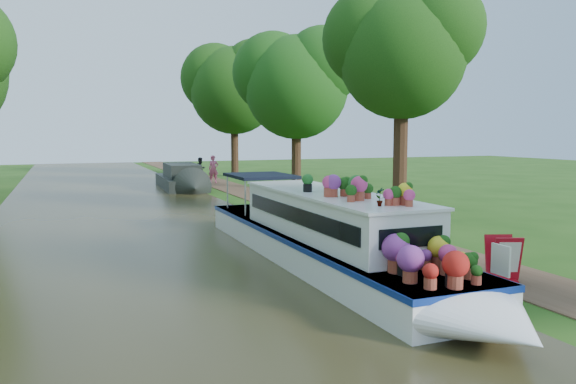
{
  "coord_description": "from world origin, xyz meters",
  "views": [
    {
      "loc": [
        -8.28,
        -15.42,
        3.32
      ],
      "look_at": [
        -1.12,
        2.36,
        1.3
      ],
      "focal_mm": 35.0,
      "sensor_mm": 36.0,
      "label": 1
    }
  ],
  "objects_px": {
    "pedestrian_dark": "(201,169)",
    "sandwich_board": "(504,261)",
    "pedestrian_pink": "(213,169)",
    "second_boat": "(181,179)",
    "plant_boat": "(330,234)"
  },
  "relations": [
    {
      "from": "pedestrian_dark",
      "to": "sandwich_board",
      "type": "bearing_deg",
      "value": -122.77
    },
    {
      "from": "pedestrian_pink",
      "to": "pedestrian_dark",
      "type": "distance_m",
      "value": 2.48
    },
    {
      "from": "pedestrian_dark",
      "to": "second_boat",
      "type": "bearing_deg",
      "value": -147.21
    },
    {
      "from": "plant_boat",
      "to": "sandwich_board",
      "type": "xyz_separation_m",
      "value": [
        3.03,
        -2.62,
        -0.37
      ]
    },
    {
      "from": "sandwich_board",
      "to": "pedestrian_pink",
      "type": "height_order",
      "value": "pedestrian_pink"
    },
    {
      "from": "plant_boat",
      "to": "pedestrian_pink",
      "type": "distance_m",
      "value": 24.09
    },
    {
      "from": "sandwich_board",
      "to": "pedestrian_dark",
      "type": "distance_m",
      "value": 28.97
    },
    {
      "from": "second_boat",
      "to": "pedestrian_pink",
      "type": "height_order",
      "value": "pedestrian_pink"
    },
    {
      "from": "second_boat",
      "to": "sandwich_board",
      "type": "height_order",
      "value": "second_boat"
    },
    {
      "from": "pedestrian_pink",
      "to": "pedestrian_dark",
      "type": "relative_size",
      "value": 1.14
    },
    {
      "from": "plant_boat",
      "to": "sandwich_board",
      "type": "relative_size",
      "value": 13.37
    },
    {
      "from": "second_boat",
      "to": "sandwich_board",
      "type": "relative_size",
      "value": 7.68
    },
    {
      "from": "plant_boat",
      "to": "pedestrian_pink",
      "type": "xyz_separation_m",
      "value": [
        3.2,
        23.87,
        0.09
      ]
    },
    {
      "from": "second_boat",
      "to": "pedestrian_dark",
      "type": "distance_m",
      "value": 5.92
    },
    {
      "from": "pedestrian_pink",
      "to": "pedestrian_dark",
      "type": "xyz_separation_m",
      "value": [
        -0.28,
        2.46,
        -0.11
      ]
    }
  ]
}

